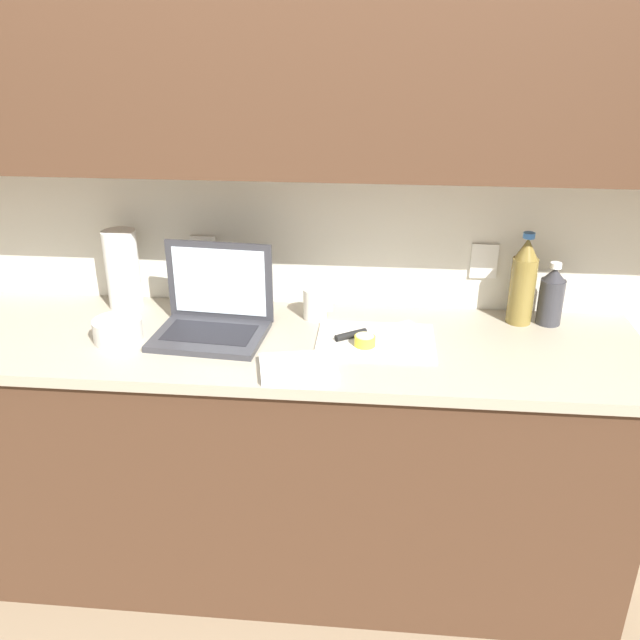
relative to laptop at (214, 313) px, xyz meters
The scene contains 13 objects.
ground_plane 1.00m from the laptop, 10.85° to the right, with size 12.00×12.00×0.00m, color #847056.
wall_back 0.65m from the laptop, 43.77° to the left, with size 5.20×0.38×2.60m.
counter_unit 0.55m from the laptop, 11.17° to the right, with size 2.33×0.62×0.91m.
laptop is the anchor object (origin of this frame).
cutting_board 0.53m from the laptop, ahead, with size 0.37×0.28×0.01m, color silver.
knife 0.48m from the laptop, ahead, with size 0.26×0.19×0.02m.
lemon_half_cut 0.50m from the laptop, ahead, with size 0.06×0.06×0.03m.
bottle_green_soda 1.01m from the laptop, ahead, with size 0.08×0.08×0.31m.
bottle_oil_tall 1.11m from the laptop, ahead, with size 0.08×0.08×0.21m.
measuring_cup 0.34m from the laptop, 24.02° to the left, with size 0.10×0.08×0.11m.
bowl_white 0.30m from the laptop, 162.55° to the right, with size 0.15×0.15×0.07m.
paper_towel_roll 0.41m from the laptop, 153.68° to the left, with size 0.12×0.12×0.28m.
dish_towel 0.39m from the laptop, 38.39° to the right, with size 0.22×0.16×0.02m, color white.
Camera 1 is at (0.32, -1.92, 1.85)m, focal length 38.00 mm.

